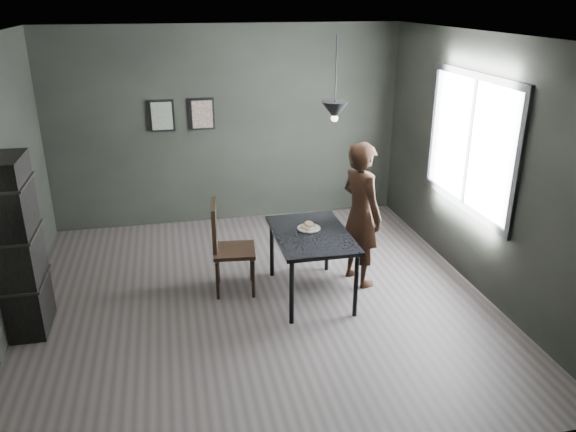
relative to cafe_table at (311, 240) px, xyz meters
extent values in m
plane|color=#36302F|center=(-0.60, 0.00, -0.67)|extent=(5.00, 5.00, 0.00)
cube|color=black|center=(-0.60, 2.50, 0.73)|extent=(5.00, 0.10, 2.80)
cube|color=silver|center=(-0.60, 0.00, 2.13)|extent=(5.00, 5.00, 0.02)
cube|color=white|center=(1.88, 0.20, 0.93)|extent=(0.02, 1.80, 1.40)
cube|color=black|center=(1.87, 0.20, 0.93)|extent=(0.04, 1.96, 1.56)
cube|color=black|center=(0.00, 0.00, 0.06)|extent=(0.80, 1.20, 0.04)
cylinder|color=black|center=(-0.34, -0.54, -0.32)|extent=(0.05, 0.05, 0.71)
cylinder|color=black|center=(0.34, -0.54, -0.32)|extent=(0.05, 0.05, 0.71)
cylinder|color=black|center=(-0.34, 0.54, -0.32)|extent=(0.05, 0.05, 0.71)
cylinder|color=black|center=(0.34, 0.54, -0.32)|extent=(0.05, 0.05, 0.71)
cylinder|color=silver|center=(0.00, 0.11, 0.08)|extent=(0.23, 0.23, 0.01)
torus|color=beige|center=(0.04, 0.09, 0.11)|extent=(0.10, 0.10, 0.04)
torus|color=beige|center=(0.01, 0.15, 0.11)|extent=(0.10, 0.10, 0.04)
torus|color=beige|center=(-0.04, 0.12, 0.11)|extent=(0.10, 0.10, 0.04)
torus|color=beige|center=(-0.01, 0.06, 0.11)|extent=(0.10, 0.10, 0.04)
torus|color=beige|center=(0.00, 0.11, 0.14)|extent=(0.11, 0.12, 0.05)
imported|color=black|center=(0.63, 0.20, 0.17)|extent=(0.58, 0.71, 1.68)
cube|color=black|center=(-0.81, 0.28, -0.18)|extent=(0.50, 0.50, 0.04)
cube|color=black|center=(-1.02, 0.31, 0.14)|extent=(0.09, 0.46, 0.50)
cylinder|color=black|center=(-1.03, 0.11, -0.45)|extent=(0.04, 0.04, 0.45)
cylinder|color=black|center=(-0.64, 0.07, -0.45)|extent=(0.04, 0.04, 0.45)
cylinder|color=black|center=(-0.99, 0.50, -0.45)|extent=(0.04, 0.04, 0.45)
cylinder|color=black|center=(-0.60, 0.46, -0.45)|extent=(0.04, 0.04, 0.45)
cube|color=black|center=(-2.92, -0.07, 0.23)|extent=(0.34, 0.60, 1.79)
cylinder|color=black|center=(0.25, 0.10, 1.75)|extent=(0.01, 0.01, 0.75)
cone|color=black|center=(0.25, 0.10, 1.38)|extent=(0.28, 0.28, 0.18)
sphere|color=#FFE0B2|center=(0.25, 0.10, 1.30)|extent=(0.07, 0.07, 0.07)
cube|color=black|center=(-1.50, 2.47, 0.93)|extent=(0.34, 0.03, 0.44)
cube|color=#415B4F|center=(-1.50, 2.45, 0.93)|extent=(0.28, 0.01, 0.38)
cube|color=black|center=(-0.95, 2.47, 0.93)|extent=(0.34, 0.03, 0.44)
cube|color=brown|center=(-0.95, 2.45, 0.93)|extent=(0.28, 0.01, 0.38)
camera|label=1|loc=(-1.43, -5.39, 2.49)|focal=35.00mm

